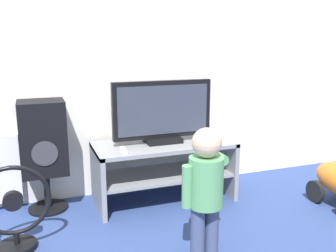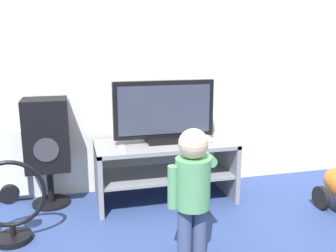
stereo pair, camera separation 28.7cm
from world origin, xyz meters
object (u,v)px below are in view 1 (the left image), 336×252
child (205,182)px  remote_primary (123,150)px  floor_fan (14,213)px  game_console (205,138)px  speaker_tower (43,141)px  television (163,113)px

child → remote_primary: bearing=112.5°
child → floor_fan: (-1.07, 0.47, -0.23)m
remote_primary → child: child is taller
game_console → remote_primary: (-0.70, -0.07, -0.01)m
game_console → speaker_tower: 1.26m
child → speaker_tower: (-0.86, 1.00, 0.08)m
remote_primary → game_console: bearing=5.4°
floor_fan → child: bearing=-23.4°
game_console → television: bearing=167.1°
remote_primary → child: size_ratio=0.16×
television → remote_primary: 0.45m
television → game_console: 0.41m
television → child: bearing=-93.2°
speaker_tower → television: bearing=-7.1°
speaker_tower → floor_fan: speaker_tower is taller
game_console → speaker_tower: speaker_tower is taller
remote_primary → floor_fan: (-0.76, -0.28, -0.25)m
television → remote_primary: bearing=-158.4°
television → floor_fan: 1.29m
child → speaker_tower: speaker_tower is taller
television → remote_primary: (-0.36, -0.14, -0.23)m
remote_primary → speaker_tower: 0.61m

